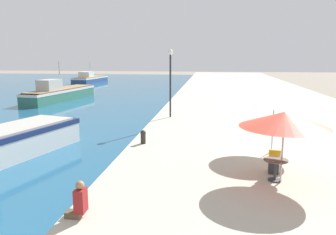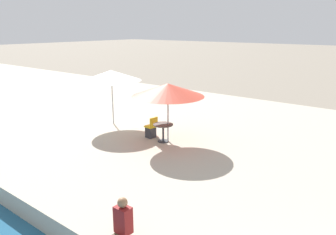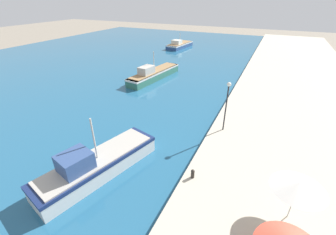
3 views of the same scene
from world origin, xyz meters
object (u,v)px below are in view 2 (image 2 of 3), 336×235
object	(u,v)px
cafe_umbrella_pink	(168,90)
person_at_quay	(122,222)
cafe_chair_left	(151,130)
cafe_table	(163,129)
cafe_umbrella_white	(111,75)

from	to	relation	value
cafe_umbrella_pink	person_at_quay	bearing A→B (deg)	-150.81
cafe_umbrella_pink	cafe_chair_left	distance (m)	1.98
cafe_table	cafe_chair_left	xyz separation A→B (m)	(0.08, 0.72, -0.21)
cafe_table	cafe_umbrella_pink	bearing A→B (deg)	-36.91
cafe_umbrella_pink	person_at_quay	world-z (taller)	cafe_umbrella_pink
cafe_chair_left	person_at_quay	distance (m)	6.87
cafe_chair_left	cafe_umbrella_white	bearing A→B (deg)	87.59
cafe_umbrella_pink	cafe_table	xyz separation A→B (m)	(-0.16, 0.12, -1.59)
cafe_umbrella_pink	cafe_umbrella_white	size ratio (longest dim) A/B	1.03
cafe_table	person_at_quay	distance (m)	6.40
cafe_chair_left	person_at_quay	xyz separation A→B (m)	(-5.58, -4.00, 0.12)
cafe_umbrella_white	cafe_chair_left	bearing A→B (deg)	-98.71
cafe_umbrella_white	cafe_table	distance (m)	3.94
cafe_table	person_at_quay	world-z (taller)	person_at_quay
cafe_umbrella_white	person_at_quay	size ratio (longest dim) A/B	2.78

